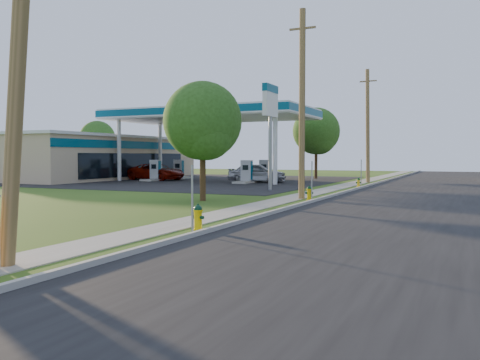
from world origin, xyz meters
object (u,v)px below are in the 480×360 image
at_px(price_pylon, 270,107).
at_px(hydrant_far, 358,183).
at_px(utility_pole_near, 20,25).
at_px(hydrant_mid, 309,193).
at_px(fuel_pump_nw, 155,173).
at_px(hydrant_near, 198,218).
at_px(fuel_pump_se, 265,173).
at_px(tree_verge, 204,124).
at_px(car_red, 156,172).
at_px(car_silver, 257,173).
at_px(tree_back, 98,140).
at_px(fuel_pump_ne, 247,174).
at_px(utility_pole_far, 368,126).
at_px(utility_pole_mid, 302,104).
at_px(tree_lot, 317,133).
at_px(fuel_pump_sw, 179,172).

relative_size(price_pylon, hydrant_far, 9.78).
height_order(utility_pole_near, hydrant_mid, utility_pole_near).
xyz_separation_m(fuel_pump_nw, hydrant_far, (18.59, -1.92, -0.38)).
bearing_deg(hydrant_near, utility_pole_near, -96.00).
relative_size(fuel_pump_se, tree_verge, 0.53).
distance_m(fuel_pump_nw, car_red, 1.41).
height_order(hydrant_far, car_silver, car_silver).
distance_m(utility_pole_near, tree_back, 51.22).
bearing_deg(car_silver, utility_pole_near, -178.81).
distance_m(fuel_pump_ne, hydrant_far, 9.79).
distance_m(utility_pole_far, hydrant_mid, 19.34).
bearing_deg(hydrant_far, fuel_pump_nw, 174.09).
bearing_deg(tree_verge, utility_pole_mid, 36.15).
bearing_deg(utility_pole_near, tree_lot, 98.14).
bearing_deg(tree_verge, fuel_pump_nw, 130.65).
bearing_deg(tree_back, tree_lot, 2.88).
bearing_deg(fuel_pump_sw, tree_back, 160.64).
bearing_deg(tree_lot, utility_pole_mid, -75.77).
height_order(utility_pole_near, tree_verge, utility_pole_near).
xyz_separation_m(hydrant_far, car_red, (-19.30, 3.14, 0.43)).
xyz_separation_m(fuel_pump_nw, tree_verge, (13.76, -16.03, 3.13)).
height_order(utility_pole_far, fuel_pump_ne, utility_pole_far).
relative_size(fuel_pump_nw, fuel_pump_ne, 1.00).
bearing_deg(car_red, price_pylon, -112.64).
bearing_deg(fuel_pump_sw, fuel_pump_ne, -23.96).
bearing_deg(price_pylon, hydrant_near, -75.57).
xyz_separation_m(hydrant_mid, car_red, (-19.27, 15.03, 0.39)).
bearing_deg(hydrant_far, price_pylon, -129.45).
relative_size(utility_pole_mid, car_red, 1.76).
distance_m(fuel_pump_sw, price_pylon, 18.72).
distance_m(utility_pole_far, fuel_pump_nw, 19.03).
relative_size(hydrant_near, hydrant_mid, 1.06).
xyz_separation_m(tree_verge, tree_lot, (-1.76, 26.31, 0.66)).
xyz_separation_m(fuel_pump_se, price_pylon, (5.00, -11.50, 4.71)).
distance_m(price_pylon, hydrant_far, 8.84).
distance_m(utility_pole_mid, price_pylon, 6.76).
distance_m(price_pylon, tree_lot, 17.92).
distance_m(hydrant_near, hydrant_mid, 11.26).
height_order(hydrant_near, car_red, car_red).
bearing_deg(price_pylon, utility_pole_near, -80.58).
distance_m(utility_pole_far, tree_verge, 21.45).
bearing_deg(hydrant_mid, tree_lot, 105.24).
bearing_deg(fuel_pump_se, utility_pole_mid, -62.37).
bearing_deg(utility_pole_near, tree_verge, 105.46).
relative_size(tree_lot, car_red, 1.26).
height_order(tree_verge, car_red, tree_verge).
bearing_deg(tree_back, hydrant_mid, -34.87).
xyz_separation_m(tree_lot, hydrant_mid, (6.57, -24.10, -4.13)).
bearing_deg(price_pylon, tree_back, 149.66).
xyz_separation_m(fuel_pump_nw, fuel_pump_sw, (0.00, 4.00, 0.00)).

